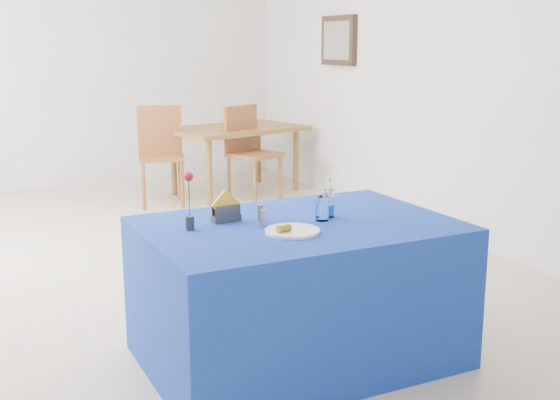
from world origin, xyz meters
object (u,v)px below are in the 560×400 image
object	(u,v)px
chair_bg_right	(248,146)
water_bottle	(329,204)
blue_table	(298,292)
chair_bg_left	(161,148)
plate	(292,231)
oak_table	(235,134)

from	to	relation	value
chair_bg_right	water_bottle	bearing A→B (deg)	-128.34
blue_table	water_bottle	xyz separation A→B (m)	(0.20, 0.04, 0.45)
chair_bg_left	chair_bg_right	xyz separation A→B (m)	(0.89, -0.27, -0.01)
plate	oak_table	world-z (taller)	plate
water_bottle	oak_table	xyz separation A→B (m)	(1.17, 4.08, -0.15)
water_bottle	chair_bg_right	size ratio (longest dim) A/B	0.21
oak_table	chair_bg_left	size ratio (longest dim) A/B	1.60
plate	chair_bg_left	size ratio (longest dim) A/B	0.27
water_bottle	chair_bg_left	distance (m)	3.98
plate	water_bottle	distance (m)	0.38
blue_table	oak_table	size ratio (longest dim) A/B	0.97
blue_table	water_bottle	distance (m)	0.50
chair_bg_right	blue_table	bearing A→B (deg)	-131.00
plate	blue_table	size ratio (longest dim) A/B	0.17
chair_bg_right	chair_bg_left	bearing A→B (deg)	142.18
blue_table	water_bottle	size ratio (longest dim) A/B	7.44
plate	chair_bg_right	size ratio (longest dim) A/B	0.27
water_bottle	chair_bg_right	world-z (taller)	chair_bg_right
blue_table	oak_table	bearing A→B (deg)	71.47
oak_table	chair_bg_right	xyz separation A→B (m)	(-0.01, -0.39, -0.09)
blue_table	chair_bg_left	bearing A→B (deg)	83.23
plate	blue_table	world-z (taller)	plate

